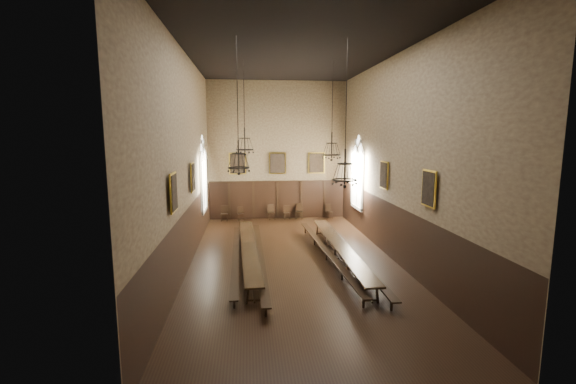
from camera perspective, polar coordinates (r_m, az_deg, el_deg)
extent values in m
cube|color=black|center=(17.32, 0.78, -10.29)|extent=(9.00, 18.00, 0.02)
cube|color=black|center=(16.75, 0.85, 20.35)|extent=(9.00, 18.00, 0.02)
cube|color=#8A7955|center=(25.39, -1.60, 6.11)|extent=(9.00, 0.02, 9.00)
cube|color=#8A7955|center=(7.60, 8.86, 0.20)|extent=(9.00, 0.02, 9.00)
cube|color=#8A7955|center=(16.52, -14.97, 4.49)|extent=(0.02, 18.00, 9.00)
cube|color=#8A7955|center=(17.54, 15.65, 4.69)|extent=(0.02, 18.00, 9.00)
cube|color=black|center=(17.16, -5.83, -8.02)|extent=(1.01, 9.49, 0.07)
cube|color=black|center=(17.35, 7.70, -7.79)|extent=(0.70, 9.76, 0.07)
cube|color=black|center=(17.14, -7.75, -9.11)|extent=(0.45, 9.65, 0.05)
cube|color=black|center=(16.89, -4.22, -9.17)|extent=(0.40, 10.59, 0.05)
cube|color=black|center=(17.45, 5.72, -8.62)|extent=(0.82, 10.50, 0.05)
cube|color=black|center=(17.48, 9.38, -8.65)|extent=(0.35, 10.63, 0.05)
cube|color=black|center=(25.30, -9.43, -3.22)|extent=(0.44, 0.44, 0.05)
cube|color=black|center=(25.44, -9.42, -2.56)|extent=(0.44, 0.04, 0.52)
cube|color=black|center=(25.33, -6.98, -3.26)|extent=(0.47, 0.47, 0.05)
cube|color=black|center=(25.45, -6.98, -2.66)|extent=(0.40, 0.12, 0.47)
cube|color=black|center=(25.44, -2.50, -3.06)|extent=(0.52, 0.52, 0.05)
cube|color=black|center=(25.57, -2.53, -2.42)|extent=(0.43, 0.15, 0.51)
cube|color=black|center=(25.47, -0.16, -3.11)|extent=(0.41, 0.41, 0.05)
cube|color=black|center=(25.59, -0.20, -2.51)|extent=(0.40, 0.05, 0.48)
cube|color=black|center=(25.57, 1.66, -2.94)|extent=(0.53, 0.53, 0.05)
cube|color=black|center=(25.70, 1.60, -2.25)|extent=(0.46, 0.12, 0.55)
cube|color=black|center=(25.93, 6.07, -2.93)|extent=(0.49, 0.49, 0.05)
cube|color=black|center=(26.05, 6.00, -2.32)|extent=(0.41, 0.12, 0.49)
cylinder|color=black|center=(18.69, -6.55, 14.21)|extent=(0.03, 0.03, 3.11)
torus|color=black|center=(18.62, -6.41, 6.24)|extent=(0.84, 0.84, 0.05)
torus|color=black|center=(18.60, -6.44, 7.92)|extent=(0.54, 0.54, 0.04)
cylinder|color=black|center=(18.60, -6.44, 7.62)|extent=(0.06, 0.06, 1.19)
cylinder|color=black|center=(18.96, 6.62, 13.81)|extent=(0.03, 0.03, 3.32)
torus|color=black|center=(18.91, 6.47, 5.47)|extent=(0.88, 0.88, 0.05)
torus|color=black|center=(18.89, 6.50, 7.21)|extent=(0.56, 0.56, 0.04)
cylinder|color=black|center=(18.89, 6.50, 6.89)|extent=(0.06, 0.06, 1.25)
cylinder|color=black|center=(14.30, -7.54, 14.87)|extent=(0.03, 0.03, 3.64)
torus|color=black|center=(14.27, -7.32, 3.58)|extent=(0.80, 0.80, 0.05)
torus|color=black|center=(14.23, -7.36, 5.66)|extent=(0.51, 0.51, 0.04)
cylinder|color=black|center=(14.24, -7.35, 5.28)|extent=(0.06, 0.06, 1.13)
cylinder|color=black|center=(14.59, 8.66, 14.11)|extent=(0.03, 0.03, 3.95)
torus|color=black|center=(14.62, 8.38, 1.79)|extent=(0.94, 0.94, 0.06)
torus|color=black|center=(14.56, 8.44, 4.16)|extent=(0.60, 0.60, 0.04)
cylinder|color=black|center=(14.57, 8.43, 3.73)|extent=(0.07, 0.07, 1.32)
cube|color=gold|center=(25.24, -7.49, 4.20)|extent=(1.10, 0.12, 1.40)
cube|color=black|center=(25.24, -7.49, 4.20)|extent=(0.98, 0.02, 1.28)
cube|color=gold|center=(25.30, -1.57, 4.28)|extent=(1.10, 0.12, 1.40)
cube|color=black|center=(25.30, -1.57, 4.28)|extent=(0.98, 0.02, 1.28)
cube|color=gold|center=(25.63, 4.25, 4.32)|extent=(1.10, 0.12, 1.40)
cube|color=black|center=(25.63, 4.25, 4.32)|extent=(0.98, 0.02, 1.28)
cube|color=gold|center=(17.55, -13.95, 2.13)|extent=(0.12, 1.00, 1.30)
cube|color=black|center=(17.55, -13.95, 2.13)|extent=(0.02, 0.88, 1.18)
cube|color=gold|center=(13.15, -16.62, -0.06)|extent=(0.12, 1.00, 1.30)
cube|color=black|center=(13.15, -16.62, -0.06)|extent=(0.02, 0.88, 1.18)
cube|color=gold|center=(18.49, 14.04, 2.44)|extent=(0.12, 1.00, 1.30)
cube|color=black|center=(18.49, 14.04, 2.44)|extent=(0.02, 0.88, 1.18)
cube|color=gold|center=(14.38, 20.15, 0.48)|extent=(0.12, 1.00, 1.30)
cube|color=black|center=(14.38, 20.15, 0.48)|extent=(0.02, 0.88, 1.18)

